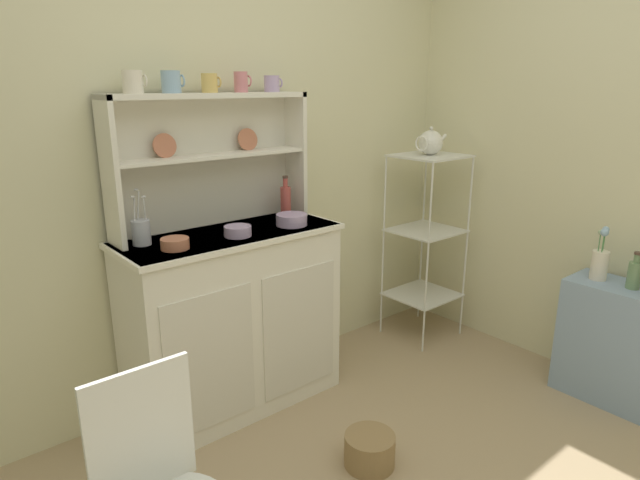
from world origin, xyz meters
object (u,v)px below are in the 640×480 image
(hutch_cabinet, at_px, (234,319))
(bowl_mixing_large, at_px, (175,244))
(utensil_jar, at_px, (141,231))
(oil_bottle, at_px, (634,274))
(jam_bottle, at_px, (286,200))
(hutch_shelf_unit, at_px, (208,150))
(bakers_rack, at_px, (426,227))
(cup_cream_0, at_px, (133,82))
(flower_vase, at_px, (600,262))
(side_shelf_blue, at_px, (612,342))
(floor_basket, at_px, (370,450))
(porcelain_teapot, at_px, (430,142))

(hutch_cabinet, height_order, bowl_mixing_large, bowl_mixing_large)
(utensil_jar, xyz_separation_m, oil_bottle, (1.92, -1.32, -0.28))
(jam_bottle, bearing_deg, hutch_shelf_unit, 169.01)
(bakers_rack, bearing_deg, cup_cream_0, 173.34)
(cup_cream_0, height_order, flower_vase, cup_cream_0)
(bakers_rack, relative_size, flower_vase, 4.23)
(side_shelf_blue, height_order, utensil_jar, utensil_jar)
(hutch_shelf_unit, xyz_separation_m, floor_basket, (0.18, -0.94, -1.22))
(side_shelf_blue, bearing_deg, bowl_mixing_large, 148.49)
(hutch_cabinet, height_order, cup_cream_0, cup_cream_0)
(side_shelf_blue, bearing_deg, utensil_jar, 146.35)
(hutch_cabinet, relative_size, utensil_jar, 4.36)
(hutch_shelf_unit, distance_m, floor_basket, 1.55)
(floor_basket, distance_m, porcelain_teapot, 1.81)
(cup_cream_0, xyz_separation_m, bowl_mixing_large, (0.04, -0.20, -0.66))
(jam_bottle, distance_m, flower_vase, 1.64)
(hutch_cabinet, xyz_separation_m, hutch_shelf_unit, (0.00, 0.16, 0.82))
(porcelain_teapot, relative_size, flower_vase, 0.85)
(hutch_cabinet, height_order, oil_bottle, hutch_cabinet)
(cup_cream_0, bearing_deg, jam_bottle, -2.76)
(side_shelf_blue, height_order, bowl_mixing_large, bowl_mixing_large)
(cup_cream_0, relative_size, bowl_mixing_large, 0.81)
(flower_vase, bearing_deg, side_shelf_blue, -89.78)
(porcelain_teapot, bearing_deg, cup_cream_0, 173.33)
(cup_cream_0, bearing_deg, hutch_shelf_unit, 6.59)
(utensil_jar, bearing_deg, jam_bottle, 0.58)
(bakers_rack, xyz_separation_m, flower_vase, (0.16, -1.00, -0.01))
(porcelain_teapot, bearing_deg, floor_basket, -149.17)
(hutch_shelf_unit, distance_m, oil_bottle, 2.15)
(hutch_shelf_unit, distance_m, side_shelf_blue, 2.26)
(hutch_shelf_unit, xyz_separation_m, jam_bottle, (0.39, -0.08, -0.29))
(jam_bottle, bearing_deg, side_shelf_blue, -48.73)
(hutch_shelf_unit, bearing_deg, oil_bottle, -42.79)
(bowl_mixing_large, distance_m, jam_bottle, 0.73)
(side_shelf_blue, height_order, oil_bottle, oil_bottle)
(bakers_rack, relative_size, porcelain_teapot, 4.96)
(hutch_cabinet, height_order, utensil_jar, utensil_jar)
(hutch_cabinet, distance_m, bowl_mixing_large, 0.57)
(hutch_cabinet, distance_m, flower_vase, 1.88)
(bowl_mixing_large, height_order, porcelain_teapot, porcelain_teapot)
(jam_bottle, bearing_deg, porcelain_teapot, -9.66)
(hutch_cabinet, xyz_separation_m, flower_vase, (1.52, -1.08, 0.25))
(hutch_cabinet, bearing_deg, oil_bottle, -39.30)
(side_shelf_blue, relative_size, utensil_jar, 2.54)
(jam_bottle, bearing_deg, utensil_jar, -179.42)
(floor_basket, relative_size, cup_cream_0, 2.24)
(floor_basket, bearing_deg, bakers_rack, 30.80)
(bowl_mixing_large, distance_m, flower_vase, 2.10)
(cup_cream_0, relative_size, utensil_jar, 0.40)
(floor_basket, xyz_separation_m, cup_cream_0, (-0.54, 0.90, 1.53))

